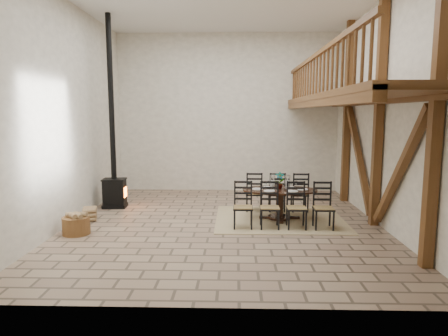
{
  "coord_description": "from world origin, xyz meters",
  "views": [
    {
      "loc": [
        0.24,
        -8.87,
        2.51
      ],
      "look_at": [
        -0.02,
        0.4,
        1.23
      ],
      "focal_mm": 32.0,
      "sensor_mm": 36.0,
      "label": 1
    }
  ],
  "objects_px": {
    "log_stack": "(90,214)",
    "log_basket": "(76,225)",
    "dining_table": "(280,205)",
    "wood_stove": "(114,165)"
  },
  "relations": [
    {
      "from": "wood_stove",
      "to": "dining_table",
      "type": "bearing_deg",
      "value": -18.59
    },
    {
      "from": "dining_table",
      "to": "wood_stove",
      "type": "height_order",
      "value": "wood_stove"
    },
    {
      "from": "dining_table",
      "to": "log_stack",
      "type": "height_order",
      "value": "dining_table"
    },
    {
      "from": "log_basket",
      "to": "log_stack",
      "type": "bearing_deg",
      "value": 95.79
    },
    {
      "from": "dining_table",
      "to": "log_basket",
      "type": "relative_size",
      "value": 3.86
    },
    {
      "from": "dining_table",
      "to": "wood_stove",
      "type": "xyz_separation_m",
      "value": [
        -4.27,
        1.17,
        0.77
      ]
    },
    {
      "from": "dining_table",
      "to": "wood_stove",
      "type": "relative_size",
      "value": 0.43
    },
    {
      "from": "log_stack",
      "to": "log_basket",
      "type": "bearing_deg",
      "value": -84.21
    },
    {
      "from": "dining_table",
      "to": "wood_stove",
      "type": "distance_m",
      "value": 4.49
    },
    {
      "from": "wood_stove",
      "to": "log_stack",
      "type": "height_order",
      "value": "wood_stove"
    }
  ]
}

